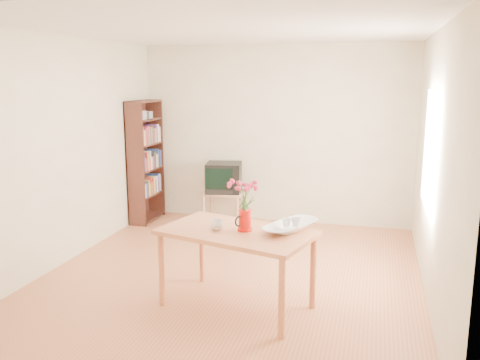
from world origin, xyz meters
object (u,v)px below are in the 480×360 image
(pitcher, at_px, (245,221))
(bowl, at_px, (291,209))
(television, at_px, (224,177))
(mug, at_px, (217,225))
(table, at_px, (237,239))

(pitcher, distance_m, bowl, 0.44)
(television, bearing_deg, mug, -84.75)
(mug, bearing_deg, television, -102.85)
(pitcher, distance_m, mug, 0.26)
(pitcher, xyz_separation_m, television, (-1.03, 2.74, -0.16))
(table, xyz_separation_m, pitcher, (0.07, 0.01, 0.17))
(mug, distance_m, television, 2.89)
(bowl, bearing_deg, television, 118.73)
(television, bearing_deg, table, -81.12)
(television, bearing_deg, pitcher, -79.69)
(table, distance_m, mug, 0.23)
(bowl, distance_m, television, 2.99)
(pitcher, bearing_deg, television, 140.87)
(pitcher, xyz_separation_m, bowl, (0.40, 0.12, 0.11))
(pitcher, relative_size, television, 0.35)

